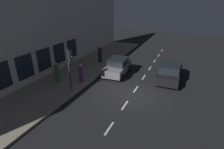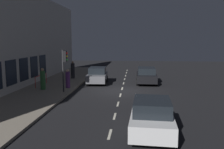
{
  "view_description": "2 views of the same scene",
  "coord_description": "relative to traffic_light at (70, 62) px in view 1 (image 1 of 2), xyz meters",
  "views": [
    {
      "loc": [
        -3.36,
        11.36,
        6.74
      ],
      "look_at": [
        1.29,
        0.91,
        1.83
      ],
      "focal_mm": 27.99,
      "sensor_mm": 36.0,
      "label": 1
    },
    {
      "loc": [
        -1.08,
        19.58,
        4.2
      ],
      "look_at": [
        0.71,
        0.96,
        1.52
      ],
      "focal_mm": 38.09,
      "sensor_mm": 36.0,
      "label": 2
    }
  ],
  "objects": [
    {
      "name": "ground_plane",
      "position": [
        -4.41,
        -1.5,
        -2.56
      ],
      "size": [
        60.0,
        60.0,
        0.0
      ],
      "primitive_type": "plane",
      "color": "black"
    },
    {
      "name": "building_facade",
      "position": [
        4.39,
        -1.5,
        1.78
      ],
      "size": [
        0.65,
        32.0,
        8.7
      ],
      "color": "beige",
      "rests_on": "ground"
    },
    {
      "name": "pedestrian_0",
      "position": [
        0.25,
        -1.66,
        -1.67
      ],
      "size": [
        0.48,
        0.48,
        1.63
      ],
      "rotation": [
        0.0,
        0.0,
        1.87
      ],
      "color": "#5B2D70",
      "rests_on": "sidewalk"
    },
    {
      "name": "traffic_light",
      "position": [
        0.0,
        0.0,
        0.0
      ],
      "size": [
        0.46,
        0.32,
        3.35
      ],
      "color": "#2D2D30",
      "rests_on": "sidewalk"
    },
    {
      "name": "red_railing",
      "position": [
        2.96,
        -2.43,
        -1.67
      ],
      "size": [
        0.05,
        2.57,
        0.97
      ],
      "color": "red",
      "rests_on": "sidewalk"
    },
    {
      "name": "sidewalk",
      "position": [
        1.84,
        -1.5,
        -2.49
      ],
      "size": [
        4.5,
        32.0,
        0.15
      ],
      "color": "gray",
      "rests_on": "ground"
    },
    {
      "name": "lane_centre_line",
      "position": [
        -4.41,
        -2.5,
        -2.56
      ],
      "size": [
        0.12,
        27.2,
        0.01
      ],
      "color": "beige",
      "rests_on": "ground"
    },
    {
      "name": "parked_car_2",
      "position": [
        -6.64,
        -5.4,
        -1.77
      ],
      "size": [
        1.95,
        4.38,
        1.58
      ],
      "rotation": [
        0.0,
        0.0,
        3.14
      ],
      "color": "black",
      "rests_on": "ground"
    },
    {
      "name": "pedestrian_1",
      "position": [
        1.21,
        -6.98,
        -1.57
      ],
      "size": [
        0.57,
        0.57,
        1.84
      ],
      "rotation": [
        0.0,
        0.0,
        1.0
      ],
      "color": "#232328",
      "rests_on": "sidewalk"
    },
    {
      "name": "parked_car_1",
      "position": [
        -1.83,
        -4.84,
        -1.78
      ],
      "size": [
        2.04,
        3.95,
        1.58
      ],
      "rotation": [
        0.0,
        0.0,
        0.05
      ],
      "color": "slate",
      "rests_on": "ground"
    },
    {
      "name": "pedestrian_2",
      "position": [
        2.14,
        -0.81,
        -1.59
      ],
      "size": [
        0.56,
        0.56,
        1.8
      ],
      "rotation": [
        0.0,
        0.0,
        2.05
      ],
      "color": "#336B38",
      "rests_on": "sidewalk"
    }
  ]
}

